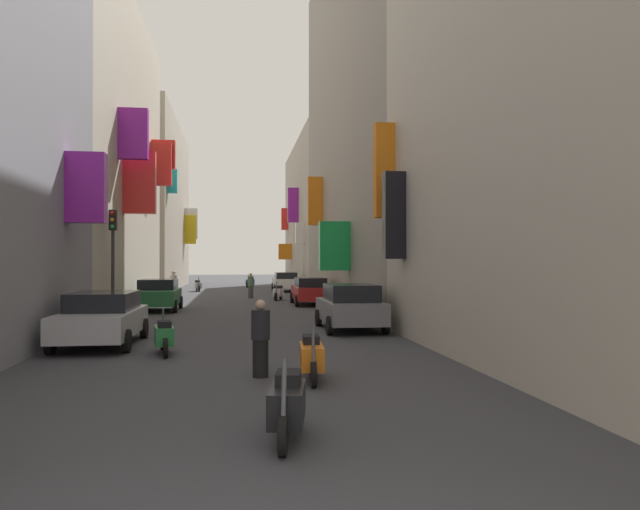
# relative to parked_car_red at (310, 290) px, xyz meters

# --- Properties ---
(ground_plane) EXTENTS (140.00, 140.00, 0.00)m
(ground_plane) POSITION_rel_parked_car_red_xyz_m (-3.80, 1.35, -0.76)
(ground_plane) COLOR #38383D
(building_left_mid_a) EXTENTS (7.38, 18.09, 15.13)m
(building_left_mid_a) POSITION_rel_parked_car_red_xyz_m (-11.78, -1.18, 6.80)
(building_left_mid_a) COLOR #BCB29E
(building_left_mid_a) RESTS_ON ground
(building_left_mid_c) EXTENTS (7.22, 20.76, 14.07)m
(building_left_mid_c) POSITION_rel_parked_car_red_xyz_m (-11.79, 20.97, 6.27)
(building_left_mid_c) COLOR #9E9384
(building_left_mid_c) RESTS_ON ground
(building_right_near) EXTENTS (6.65, 16.84, 14.48)m
(building_right_near) POSITION_rel_parked_car_red_xyz_m (4.20, -20.23, 6.47)
(building_right_near) COLOR #BCB29E
(building_right_near) RESTS_ON ground
(building_right_mid_a) EXTENTS (7.39, 22.43, 20.71)m
(building_right_mid_a) POSITION_rel_parked_car_red_xyz_m (4.20, -0.60, 9.58)
(building_right_mid_a) COLOR gray
(building_right_mid_a) RESTS_ON ground
(building_right_mid_b) EXTENTS (7.21, 20.73, 12.65)m
(building_right_mid_b) POSITION_rel_parked_car_red_xyz_m (4.20, 20.98, 5.56)
(building_right_mid_b) COLOR #B2A899
(building_right_mid_b) RESTS_ON ground
(parked_car_red) EXTENTS (1.85, 4.23, 1.45)m
(parked_car_red) POSITION_rel_parked_car_red_xyz_m (0.00, 0.00, 0.00)
(parked_car_red) COLOR #B21E1E
(parked_car_red) RESTS_ON ground
(parked_car_white) EXTENTS (1.94, 4.37, 1.47)m
(parked_car_white) POSITION_rel_parked_car_red_xyz_m (-0.18, 14.02, 0.01)
(parked_car_white) COLOR white
(parked_car_white) RESTS_ON ground
(parked_car_green) EXTENTS (2.03, 3.97, 1.47)m
(parked_car_green) POSITION_rel_parked_car_red_xyz_m (-7.54, -2.76, 0.01)
(parked_car_green) COLOR #236638
(parked_car_green) RESTS_ON ground
(parked_car_grey) EXTENTS (1.98, 4.03, 1.55)m
(parked_car_grey) POSITION_rel_parked_car_red_xyz_m (-0.07, -11.81, 0.04)
(parked_car_grey) COLOR slate
(parked_car_grey) RESTS_ON ground
(parked_car_silver) EXTENTS (2.02, 4.42, 1.46)m
(parked_car_silver) POSITION_rel_parked_car_red_xyz_m (-7.56, -14.43, 0.01)
(parked_car_silver) COLOR #B7B7BC
(parked_car_silver) RESTS_ON ground
(scooter_green) EXTENTS (0.62, 1.87, 1.13)m
(scooter_green) POSITION_rel_parked_car_red_xyz_m (-5.67, -16.26, -0.30)
(scooter_green) COLOR #287F3D
(scooter_green) RESTS_ON ground
(scooter_blue) EXTENTS (0.81, 1.87, 1.13)m
(scooter_blue) POSITION_rel_parked_car_red_xyz_m (-2.70, 21.74, -0.30)
(scooter_blue) COLOR #2D4CAD
(scooter_blue) RESTS_ON ground
(scooter_white) EXTENTS (0.73, 1.84, 1.13)m
(scooter_white) POSITION_rel_parked_car_red_xyz_m (-1.42, 4.02, -0.30)
(scooter_white) COLOR silver
(scooter_white) RESTS_ON ground
(scooter_orange) EXTENTS (0.52, 1.95, 1.13)m
(scooter_orange) POSITION_rel_parked_car_red_xyz_m (-2.41, -20.02, -0.30)
(scooter_orange) COLOR orange
(scooter_orange) RESTS_ON ground
(scooter_black) EXTENTS (0.60, 1.82, 1.13)m
(scooter_black) POSITION_rel_parked_car_red_xyz_m (-3.21, -23.86, -0.30)
(scooter_black) COLOR black
(scooter_black) RESTS_ON ground
(scooter_silver) EXTENTS (0.64, 1.77, 1.13)m
(scooter_silver) POSITION_rel_parked_car_red_xyz_m (-6.83, 15.05, -0.30)
(scooter_silver) COLOR #ADADB2
(scooter_silver) RESTS_ON ground
(pedestrian_near_left) EXTENTS (0.44, 0.44, 1.79)m
(pedestrian_near_left) POSITION_rel_parked_car_red_xyz_m (-7.33, 2.17, 0.13)
(pedestrian_near_left) COLOR #313131
(pedestrian_near_left) RESTS_ON ground
(pedestrian_near_right) EXTENTS (0.52, 0.52, 1.56)m
(pedestrian_near_right) POSITION_rel_parked_car_red_xyz_m (-3.39, -19.60, 0.00)
(pedestrian_near_right) COLOR black
(pedestrian_near_right) RESTS_ON ground
(pedestrian_mid_street) EXTENTS (0.47, 0.47, 1.57)m
(pedestrian_mid_street) POSITION_rel_parked_car_red_xyz_m (-3.01, 6.07, 0.01)
(pedestrian_mid_street) COLOR #3B3B3B
(pedestrian_mid_street) RESTS_ON ground
(traffic_light_near_corner) EXTENTS (0.26, 0.34, 4.22)m
(traffic_light_near_corner) POSITION_rel_parked_car_red_xyz_m (-8.41, -8.73, 2.11)
(traffic_light_near_corner) COLOR #2D2D2D
(traffic_light_near_corner) RESTS_ON ground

